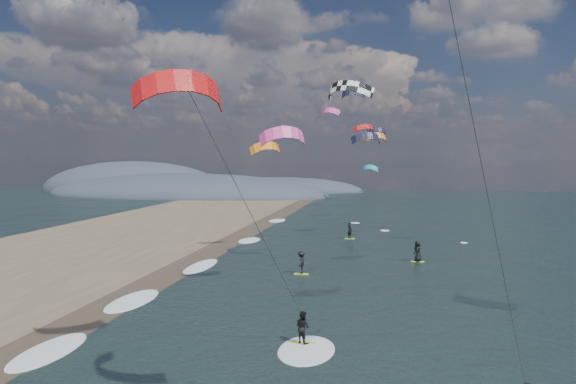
# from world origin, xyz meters

# --- Properties ---
(wet_sand_strip) EXTENTS (3.00, 240.00, 0.00)m
(wet_sand_strip) POSITION_xyz_m (-12.00, 10.00, 0.00)
(wet_sand_strip) COLOR #382D23
(wet_sand_strip) RESTS_ON ground
(coastal_hills) EXTENTS (80.00, 41.00, 15.00)m
(coastal_hills) POSITION_xyz_m (-44.84, 107.86, 0.00)
(coastal_hills) COLOR #3D4756
(coastal_hills) RESTS_ON ground
(kitesurfer_near_b) EXTENTS (6.92, 8.87, 12.76)m
(kitesurfer_near_b) POSITION_xyz_m (-2.04, 4.88, 7.88)
(kitesurfer_near_b) COLOR #B4F42B
(kitesurfer_near_b) RESTS_ON ground
(far_kitesurfers) EXTENTS (9.95, 19.57, 1.85)m
(far_kitesurfers) POSITION_xyz_m (1.04, 30.42, 0.89)
(far_kitesurfers) COLOR #B4F42B
(far_kitesurfers) RESTS_ON ground
(bg_kite_field) EXTENTS (12.51, 76.16, 10.69)m
(bg_kite_field) POSITION_xyz_m (-0.23, 54.64, 12.57)
(bg_kite_field) COLOR orange
(bg_kite_field) RESTS_ON ground
(shoreline_surf) EXTENTS (2.40, 79.40, 0.11)m
(shoreline_surf) POSITION_xyz_m (-10.80, 14.75, 0.00)
(shoreline_surf) COLOR white
(shoreline_surf) RESTS_ON ground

